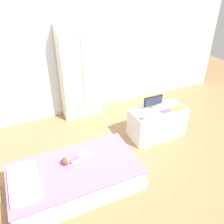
% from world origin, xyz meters
% --- Properties ---
extents(ground_plane, '(10.00, 10.00, 0.02)m').
position_xyz_m(ground_plane, '(0.00, 0.00, -0.01)').
color(ground_plane, '#99754C').
extents(back_wall, '(6.40, 0.05, 2.70)m').
position_xyz_m(back_wall, '(0.00, 1.57, 1.35)').
color(back_wall, silver).
rests_on(back_wall, ground_plane).
extents(bed, '(1.60, 0.88, 0.29)m').
position_xyz_m(bed, '(-0.63, -0.25, 0.14)').
color(bed, silver).
rests_on(bed, ground_plane).
extents(pillow, '(0.32, 0.63, 0.05)m').
position_xyz_m(pillow, '(-1.23, -0.25, 0.32)').
color(pillow, white).
rests_on(pillow, bed).
extents(doll, '(0.39, 0.15, 0.10)m').
position_xyz_m(doll, '(-0.64, -0.12, 0.33)').
color(doll, '#D6668E').
rests_on(doll, bed).
extents(wardrobe, '(0.70, 0.31, 1.69)m').
position_xyz_m(wardrobe, '(0.01, 1.39, 0.85)').
color(wardrobe, white).
rests_on(wardrobe, ground_plane).
extents(tv_stand, '(0.89, 0.43, 0.49)m').
position_xyz_m(tv_stand, '(0.91, 0.23, 0.25)').
color(tv_stand, silver).
rests_on(tv_stand, ground_plane).
extents(tv_monitor, '(0.33, 0.10, 0.21)m').
position_xyz_m(tv_monitor, '(0.85, 0.31, 0.62)').
color(tv_monitor, '#99999E').
rests_on(tv_monitor, tv_stand).
extents(rocking_horse_toy, '(0.10, 0.04, 0.12)m').
position_xyz_m(rocking_horse_toy, '(0.55, 0.09, 0.55)').
color(rocking_horse_toy, '#8E6642').
rests_on(rocking_horse_toy, tv_stand).
extents(book_purple, '(0.13, 0.09, 0.02)m').
position_xyz_m(book_purple, '(0.98, 0.13, 0.50)').
color(book_purple, '#8E51B2').
rests_on(book_purple, tv_stand).
extents(book_yellow, '(0.12, 0.10, 0.02)m').
position_xyz_m(book_yellow, '(1.12, 0.13, 0.50)').
color(book_yellow, gold).
rests_on(book_yellow, tv_stand).
extents(book_orange, '(0.14, 0.09, 0.02)m').
position_xyz_m(book_orange, '(1.25, 0.13, 0.50)').
color(book_orange, orange).
rests_on(book_orange, tv_stand).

